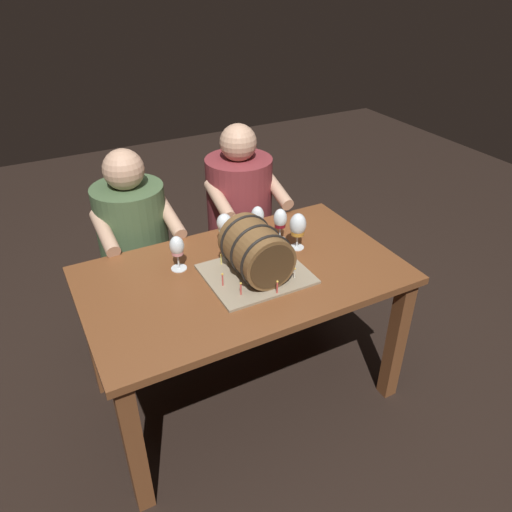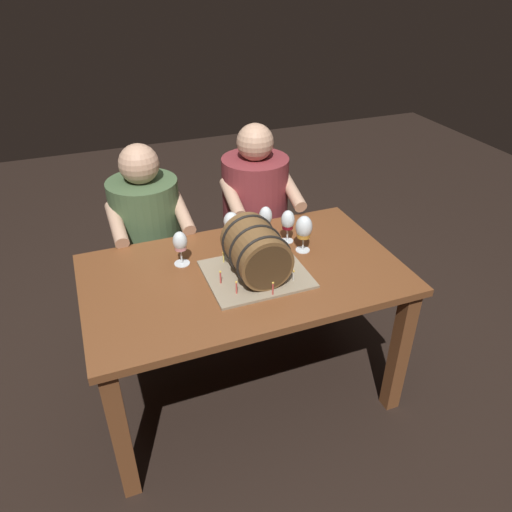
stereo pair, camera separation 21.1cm
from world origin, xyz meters
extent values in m
plane|color=black|center=(0.00, 0.00, 0.00)|extent=(8.00, 8.00, 0.00)
cube|color=brown|center=(0.00, 0.00, 0.73)|extent=(1.42, 0.84, 0.03)
cube|color=brown|center=(-0.65, -0.36, 0.36)|extent=(0.07, 0.07, 0.71)
cube|color=brown|center=(0.65, -0.36, 0.36)|extent=(0.07, 0.07, 0.71)
cube|color=brown|center=(-0.65, 0.36, 0.36)|extent=(0.07, 0.07, 0.71)
cube|color=brown|center=(0.65, 0.36, 0.36)|extent=(0.07, 0.07, 0.71)
cube|color=gray|center=(0.04, -0.05, 0.75)|extent=(0.44, 0.38, 0.01)
cylinder|color=brown|center=(0.04, -0.05, 0.87)|extent=(0.23, 0.29, 0.23)
cylinder|color=#46301B|center=(0.04, -0.19, 0.87)|extent=(0.20, 0.00, 0.20)
cylinder|color=#46301B|center=(0.04, 0.10, 0.87)|extent=(0.20, 0.00, 0.20)
torus|color=black|center=(0.04, -0.14, 0.87)|extent=(0.25, 0.01, 0.25)
torus|color=black|center=(0.04, -0.05, 0.87)|extent=(0.25, 0.01, 0.25)
torus|color=black|center=(0.04, 0.05, 0.87)|extent=(0.25, 0.01, 0.25)
cylinder|color=#EAD666|center=(0.21, -0.05, 0.79)|extent=(0.01, 0.01, 0.05)
sphere|color=#F9C64C|center=(0.21, -0.05, 0.82)|extent=(0.01, 0.01, 0.01)
cylinder|color=#EAD666|center=(0.17, 0.06, 0.79)|extent=(0.01, 0.01, 0.05)
sphere|color=#F9C64C|center=(0.17, 0.06, 0.82)|extent=(0.01, 0.01, 0.01)
cylinder|color=black|center=(0.06, 0.13, 0.78)|extent=(0.01, 0.01, 0.05)
sphere|color=#F9C64C|center=(0.06, 0.13, 0.81)|extent=(0.01, 0.01, 0.01)
cylinder|color=#EAD666|center=(-0.06, 0.09, 0.78)|extent=(0.01, 0.01, 0.04)
sphere|color=#F9C64C|center=(-0.06, 0.09, 0.81)|extent=(0.01, 0.01, 0.01)
cylinder|color=#D64C47|center=(-0.13, -0.06, 0.78)|extent=(0.01, 0.01, 0.05)
sphere|color=#F9C64C|center=(-0.13, -0.06, 0.82)|extent=(0.01, 0.01, 0.01)
cylinder|color=#D64C47|center=(-0.09, -0.16, 0.78)|extent=(0.01, 0.01, 0.05)
sphere|color=#F9C64C|center=(-0.09, -0.16, 0.82)|extent=(0.01, 0.01, 0.01)
cylinder|color=#D64C47|center=(0.05, -0.22, 0.78)|extent=(0.01, 0.01, 0.05)
sphere|color=#F9C64C|center=(0.05, -0.22, 0.82)|extent=(0.01, 0.01, 0.01)
cylinder|color=silver|center=(0.17, -0.16, 0.78)|extent=(0.01, 0.01, 0.04)
sphere|color=#F9C64C|center=(0.17, -0.16, 0.81)|extent=(0.01, 0.01, 0.01)
cylinder|color=white|center=(0.03, 0.26, 0.75)|extent=(0.07, 0.07, 0.00)
cylinder|color=white|center=(0.03, 0.26, 0.79)|extent=(0.01, 0.01, 0.07)
ellipsoid|color=white|center=(0.03, 0.26, 0.87)|extent=(0.08, 0.08, 0.09)
cylinder|color=beige|center=(0.03, 0.26, 0.84)|extent=(0.06, 0.06, 0.02)
cylinder|color=white|center=(0.29, 0.18, 0.75)|extent=(0.06, 0.06, 0.00)
cylinder|color=white|center=(0.29, 0.18, 0.78)|extent=(0.01, 0.01, 0.07)
ellipsoid|color=white|center=(0.29, 0.18, 0.87)|extent=(0.07, 0.07, 0.10)
cylinder|color=maroon|center=(0.29, 0.18, 0.84)|extent=(0.05, 0.05, 0.03)
cylinder|color=white|center=(0.33, 0.07, 0.75)|extent=(0.07, 0.07, 0.00)
cylinder|color=white|center=(0.33, 0.07, 0.78)|extent=(0.01, 0.01, 0.07)
ellipsoid|color=white|center=(0.33, 0.07, 0.87)|extent=(0.08, 0.08, 0.11)
cylinder|color=#C6842D|center=(0.33, 0.07, 0.84)|extent=(0.06, 0.06, 0.04)
cylinder|color=white|center=(-0.24, 0.16, 0.75)|extent=(0.07, 0.07, 0.00)
cylinder|color=white|center=(-0.24, 0.16, 0.79)|extent=(0.01, 0.01, 0.07)
ellipsoid|color=white|center=(-0.24, 0.16, 0.87)|extent=(0.07, 0.07, 0.09)
cylinder|color=pink|center=(-0.24, 0.16, 0.84)|extent=(0.05, 0.05, 0.03)
cylinder|color=white|center=(0.20, 0.25, 0.75)|extent=(0.06, 0.06, 0.00)
cylinder|color=white|center=(0.20, 0.25, 0.79)|extent=(0.01, 0.01, 0.07)
ellipsoid|color=white|center=(0.20, 0.25, 0.87)|extent=(0.06, 0.06, 0.10)
cube|color=#2A3A24|center=(-0.32, 0.68, 0.23)|extent=(0.34, 0.32, 0.45)
cylinder|color=#47603D|center=(-0.32, 0.68, 0.70)|extent=(0.38, 0.38, 0.51)
sphere|color=tan|center=(-0.32, 0.68, 1.05)|extent=(0.21, 0.21, 0.21)
cylinder|color=tan|center=(-0.15, 0.55, 0.81)|extent=(0.08, 0.31, 0.14)
cylinder|color=tan|center=(-0.48, 0.54, 0.81)|extent=(0.08, 0.31, 0.14)
cube|color=#4C1B1E|center=(0.32, 0.68, 0.23)|extent=(0.34, 0.32, 0.45)
cylinder|color=maroon|center=(0.32, 0.68, 0.72)|extent=(0.40, 0.40, 0.54)
sphere|color=tan|center=(0.32, 0.68, 1.09)|extent=(0.20, 0.20, 0.20)
cylinder|color=tan|center=(0.48, 0.54, 0.84)|extent=(0.09, 0.31, 0.14)
cylinder|color=tan|center=(0.14, 0.56, 0.84)|extent=(0.09, 0.31, 0.14)
camera|label=1|loc=(-0.79, -1.62, 1.97)|focal=34.17mm
camera|label=2|loc=(-0.60, -1.71, 1.97)|focal=34.17mm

